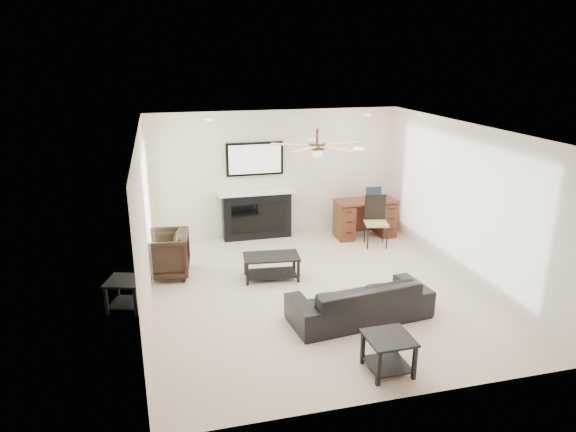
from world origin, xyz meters
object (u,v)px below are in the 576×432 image
object	(u,v)px
coffee_table	(271,267)
armchair	(163,254)
fireplace_unit	(256,192)
desk	(365,218)
sofa	(360,300)

from	to	relation	value
coffee_table	armchair	bearing A→B (deg)	167.53
armchair	coffee_table	world-z (taller)	armchair
fireplace_unit	desk	bearing A→B (deg)	-12.14
fireplace_unit	desk	distance (m)	2.23
coffee_table	fireplace_unit	size ratio (longest dim) A/B	0.47
armchair	desk	world-z (taller)	desk
sofa	coffee_table	size ratio (longest dim) A/B	2.18
sofa	coffee_table	xyz separation A→B (m)	(-0.90, 1.60, -0.09)
sofa	desk	bearing A→B (deg)	-119.96
armchair	fireplace_unit	world-z (taller)	fireplace_unit
sofa	fireplace_unit	xyz separation A→B (m)	(-0.76, 3.59, 0.67)
armchair	fireplace_unit	xyz separation A→B (m)	(1.84, 1.44, 0.58)
sofa	armchair	distance (m)	3.37
sofa	fireplace_unit	bearing A→B (deg)	-84.66
coffee_table	sofa	bearing A→B (deg)	-55.18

